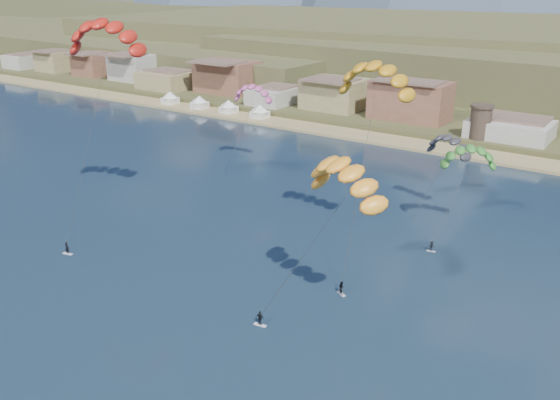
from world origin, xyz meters
name	(u,v)px	position (x,y,z in m)	size (l,w,h in m)	color
ground	(117,369)	(0.00, 0.00, 0.00)	(2400.00, 2400.00, 0.00)	black
beach	(448,149)	(0.00, 106.00, 0.25)	(2200.00, 12.00, 0.90)	tan
town	(339,92)	(-40.00, 122.00, 8.00)	(400.00, 24.00, 12.00)	beige
watchtower	(481,122)	(5.00, 114.00, 6.37)	(5.82, 5.82, 8.60)	#47382D
beach_tents	(213,101)	(-76.25, 106.00, 3.71)	(43.40, 6.40, 5.00)	white
kitesurfer_red	(104,31)	(-34.00, 31.16, 32.30)	(14.91, 21.50, 36.88)	silver
kitesurfer_yellow	(376,74)	(8.65, 43.81, 27.50)	(12.47, 18.59, 31.89)	silver
kitesurfer_orange	(346,172)	(14.97, 23.91, 19.26)	(14.61, 13.01, 22.88)	silver
kitesurfer_green	(469,154)	(19.01, 58.62, 13.71)	(9.90, 14.52, 17.23)	silver
distant_kite_pink	(253,90)	(-32.28, 68.53, 17.25)	(9.82, 6.92, 20.18)	#262626
distant_kite_dark	(449,142)	(12.95, 66.48, 13.03)	(9.72, 7.03, 16.27)	#262626
windsurfer	(344,174)	(-10.40, 71.37, 1.31)	(2.38, 2.60, 4.11)	silver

